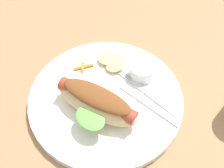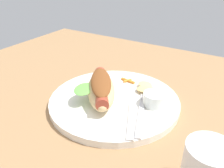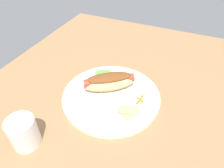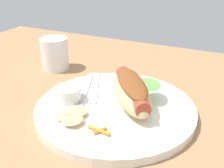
{
  "view_description": "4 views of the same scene",
  "coord_description": "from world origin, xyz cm",
  "views": [
    {
      "loc": [
        17.33,
        34.36,
        55.24
      ],
      "look_at": [
        2.05,
        0.49,
        5.31
      ],
      "focal_mm": 52.93,
      "sensor_mm": 36.0,
      "label": 1
    },
    {
      "loc": [
        -20.53,
        40.87,
        30.61
      ],
      "look_at": [
        4.65,
        -0.24,
        4.62
      ],
      "focal_mm": 37.31,
      "sensor_mm": 36.0,
      "label": 2
    },
    {
      "loc": [
        -38.6,
        -17.98,
        45.69
      ],
      "look_at": [
        3.81,
        0.5,
        5.77
      ],
      "focal_mm": 32.66,
      "sensor_mm": 36.0,
      "label": 3
    },
    {
      "loc": [
        21.71,
        -40.11,
        28.1
      ],
      "look_at": [
        2.37,
        1.46,
        5.5
      ],
      "focal_mm": 43.37,
      "sensor_mm": 36.0,
      "label": 4
    }
  ],
  "objects": [
    {
      "name": "knife",
      "position": [
        -3.61,
        5.5,
        1.78
      ],
      "size": [
        7.18,
        13.36,
        0.36
      ],
      "primitive_type": "cube",
      "rotation": [
        0.0,
        0.0,
        5.15
      ],
      "color": "silver",
      "rests_on": "plate"
    },
    {
      "name": "ground_plane",
      "position": [
        0.0,
        0.0,
        -0.9
      ],
      "size": [
        120.0,
        90.0,
        1.8
      ],
      "primitive_type": "cube",
      "color": "#9E754C"
    },
    {
      "name": "hot_dog",
      "position": [
        6.02,
        2.49,
        4.49
      ],
      "size": [
        14.69,
        17.1,
        5.46
      ],
      "rotation": [
        0.0,
        0.0,
        5.33
      ],
      "color": "#DBB77A",
      "rests_on": "plate"
    },
    {
      "name": "sauce_ramekin",
      "position": [
        -5.63,
        -1.64,
        3.04
      ],
      "size": [
        5.13,
        5.13,
        2.89
      ],
      "primitive_type": "cylinder",
      "color": "white",
      "rests_on": "plate"
    },
    {
      "name": "carrot_garnish",
      "position": [
        4.66,
        -8.33,
        1.93
      ],
      "size": [
        4.15,
        2.36,
        0.67
      ],
      "color": "orange",
      "rests_on": "plate"
    },
    {
      "name": "chips_pile",
      "position": [
        -1.48,
        -6.92,
        2.23
      ],
      "size": [
        6.99,
        6.8,
        1.31
      ],
      "color": "#EAC076",
      "rests_on": "plate"
    },
    {
      "name": "fork",
      "position": [
        -4.84,
        3.68,
        1.8
      ],
      "size": [
        6.82,
        15.3,
        0.4
      ],
      "rotation": [
        0.0,
        0.0,
        5.08
      ],
      "color": "silver",
      "rests_on": "plate"
    },
    {
      "name": "plate",
      "position": [
        3.48,
        0.64,
        0.8
      ],
      "size": [
        30.48,
        30.48,
        1.6
      ],
      "primitive_type": "cylinder",
      "color": "white",
      "rests_on": "ground_plane"
    }
  ]
}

